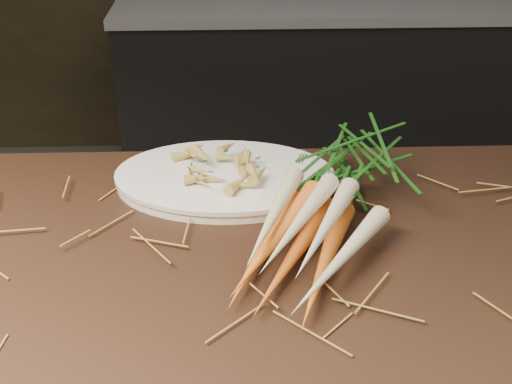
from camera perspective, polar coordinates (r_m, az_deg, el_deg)
back_counter at (r=2.99m, az=6.19°, el=8.93°), size 1.82×0.62×0.84m
straw_bedding at (r=1.07m, az=4.62°, el=-4.20°), size 1.40×0.60×0.02m
root_veg_bunch at (r=1.13m, az=6.37°, el=0.26°), size 0.38×0.60×0.11m
serving_platter at (r=1.23m, az=-2.77°, el=1.06°), size 0.43×0.30×0.02m
roasted_veg_heap at (r=1.21m, az=-2.81°, el=2.46°), size 0.21×0.16×0.05m
serving_fork at (r=1.21m, az=4.18°, el=1.08°), size 0.07×0.15×0.00m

